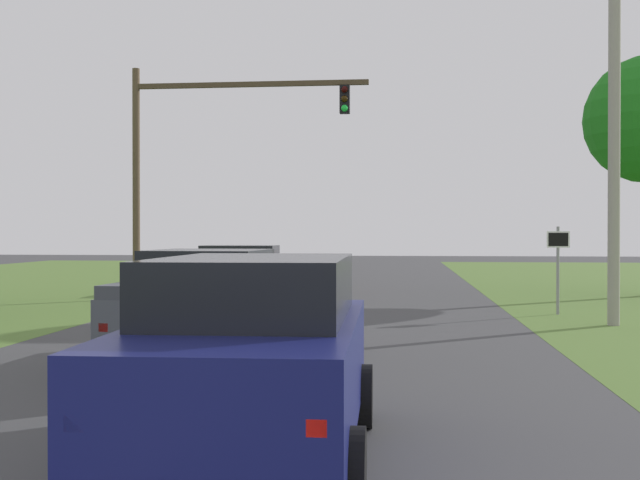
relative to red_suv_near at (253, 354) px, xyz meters
The scene contains 7 objects.
ground_plane 7.06m from the red_suv_near, 97.71° to the left, with size 120.00×120.00×0.00m, color #424244.
red_suv_near is the anchor object (origin of this frame).
pickup_truck_lead 5.76m from the red_suv_near, 107.98° to the left, with size 2.54×5.07×1.93m.
traffic_light 18.93m from the red_suv_near, 106.58° to the left, with size 7.83×0.40×7.66m.
keep_moving_sign 15.29m from the red_suv_near, 68.32° to the left, with size 0.60×0.09×2.38m.
crossing_suv_far 21.72m from the red_suv_near, 101.67° to the left, with size 4.57×2.14×1.74m.
utility_pole_right 13.89m from the red_suv_near, 61.24° to the left, with size 0.28×0.28×8.98m, color #9E998E.
Camera 1 is at (2.37, -1.93, 2.22)m, focal length 43.96 mm.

